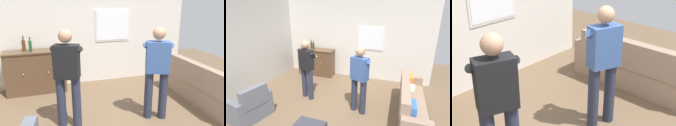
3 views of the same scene
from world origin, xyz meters
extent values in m
plane|color=brown|center=(0.00, 0.00, 0.00)|extent=(10.40, 10.40, 0.00)
cube|color=silver|center=(0.00, 2.66, 1.40)|extent=(5.20, 0.12, 2.80)
cube|color=silver|center=(0.57, 2.60, 1.46)|extent=(0.91, 0.02, 0.81)
cube|color=white|center=(0.57, 2.59, 1.46)|extent=(0.83, 0.03, 0.73)
cube|color=beige|center=(-2.66, 0.00, 1.40)|extent=(0.12, 5.20, 2.80)
cube|color=gray|center=(1.97, 0.61, 0.21)|extent=(0.55, 1.94, 0.42)
cube|color=gray|center=(1.76, 0.61, 0.65)|extent=(0.18, 1.94, 0.45)
cube|color=gray|center=(1.97, 1.67, 0.32)|extent=(0.55, 0.18, 0.64)
cube|color=orange|center=(1.89, 1.34, 0.60)|extent=(0.16, 0.41, 0.36)
cube|color=beige|center=(1.89, 0.61, 0.60)|extent=(0.18, 0.41, 0.36)
cube|color=#386BB7|center=(1.89, -0.11, 0.60)|extent=(0.14, 0.40, 0.36)
cube|color=slate|center=(-1.66, -0.69, 0.20)|extent=(0.75, 0.75, 0.40)
cube|color=slate|center=(-1.41, -0.74, 0.62)|extent=(0.26, 0.65, 0.45)
cube|color=slate|center=(-1.73, -1.06, 0.30)|extent=(0.65, 0.24, 0.60)
cube|color=slate|center=(-1.59, -0.32, 0.30)|extent=(0.65, 0.24, 0.60)
cube|color=brown|center=(-1.37, 2.30, 0.48)|extent=(1.32, 0.44, 0.96)
cube|color=brown|center=(-1.37, 2.30, 0.98)|extent=(1.36, 0.48, 0.03)
sphere|color=#B79338|center=(-1.64, 2.06, 0.53)|extent=(0.04, 0.04, 0.04)
sphere|color=#B79338|center=(-1.11, 2.06, 0.53)|extent=(0.04, 0.04, 0.04)
cylinder|color=#1E4C23|center=(-1.44, 2.25, 1.11)|extent=(0.07, 0.07, 0.24)
cylinder|color=#1E4C23|center=(-1.44, 2.25, 1.27)|extent=(0.03, 0.03, 0.07)
cylinder|color=#262626|center=(-1.44, 2.25, 1.32)|extent=(0.03, 0.03, 0.02)
cylinder|color=#593314|center=(-1.59, 2.35, 1.12)|extent=(0.08, 0.08, 0.25)
cylinder|color=#593314|center=(-1.59, 2.35, 1.28)|extent=(0.03, 0.03, 0.08)
cylinder|color=#262626|center=(-1.59, 2.35, 1.33)|extent=(0.03, 0.03, 0.02)
cylinder|color=#282D42|center=(-0.95, 0.66, 0.44)|extent=(0.15, 0.15, 0.88)
cylinder|color=#282D42|center=(-0.70, 0.57, 0.44)|extent=(0.15, 0.15, 0.88)
cube|color=black|center=(-0.82, 0.61, 1.16)|extent=(0.45, 0.35, 0.55)
sphere|color=tan|center=(-0.82, 0.61, 1.57)|extent=(0.22, 0.22, 0.22)
cylinder|color=black|center=(-0.88, 0.80, 1.27)|extent=(0.41, 0.32, 0.29)
cylinder|color=black|center=(-0.66, 0.72, 1.27)|extent=(0.20, 0.44, 0.29)
cube|color=white|center=(-0.71, 0.91, 1.18)|extent=(0.15, 0.09, 0.04)
cylinder|color=#282D42|center=(0.59, 0.47, 0.44)|extent=(0.15, 0.15, 0.88)
cylinder|color=#282D42|center=(0.83, 0.37, 0.44)|extent=(0.15, 0.15, 0.88)
cube|color=#385693|center=(0.71, 0.42, 1.16)|extent=(0.45, 0.35, 0.55)
sphere|color=tan|center=(0.71, 0.42, 1.57)|extent=(0.22, 0.22, 0.22)
cylinder|color=#385693|center=(0.66, 0.61, 1.27)|extent=(0.41, 0.32, 0.29)
cylinder|color=#385693|center=(0.87, 0.53, 1.27)|extent=(0.20, 0.44, 0.29)
cube|color=white|center=(0.82, 0.72, 1.18)|extent=(0.15, 0.09, 0.04)
camera|label=1|loc=(-1.14, -2.80, 2.12)|focal=35.00mm
camera|label=2|loc=(1.52, -3.35, 2.60)|focal=28.00mm
camera|label=3|loc=(-2.35, -1.69, 2.60)|focal=50.00mm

